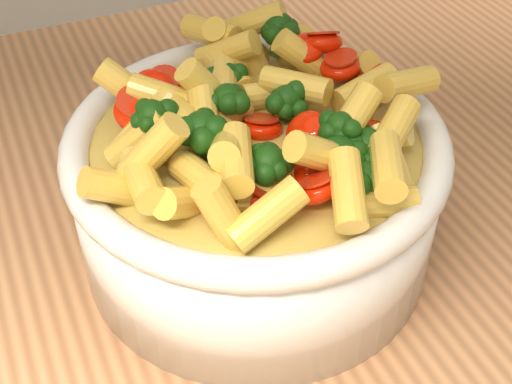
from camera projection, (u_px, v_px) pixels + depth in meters
name	position (u px, v px, depth m)	size (l,w,h in m)	color
table	(383.00, 304.00, 0.60)	(1.20, 0.80, 0.90)	tan
serving_bowl	(256.00, 191.00, 0.48)	(0.25, 0.25, 0.11)	silver
pasta_salad	(256.00, 109.00, 0.43)	(0.19, 0.19, 0.04)	gold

